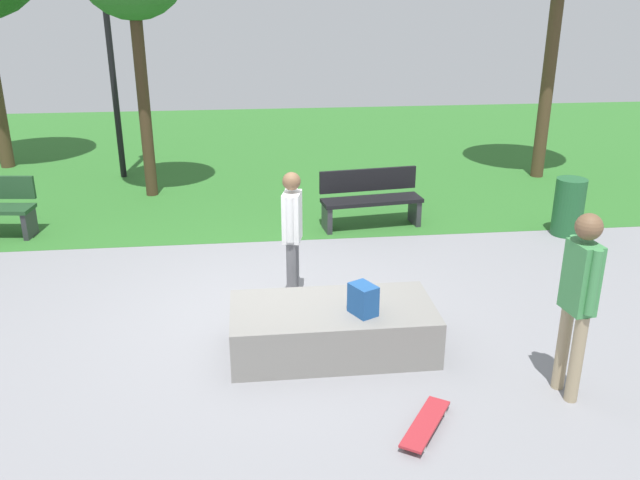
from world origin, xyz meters
TOP-DOWN VIEW (x-y plane):
  - ground_plane at (0.00, 0.00)m, footprint 28.00×28.00m
  - grass_lawn at (0.00, 8.16)m, footprint 26.60×11.68m
  - concrete_ledge at (0.57, -0.98)m, footprint 2.13×1.05m
  - backpack_on_ledge at (0.86, -1.16)m, footprint 0.31×0.34m
  - skater_performing_trick at (2.66, -2.03)m, footprint 0.24×0.43m
  - skater_watching at (0.25, 0.28)m, footprint 0.27×0.42m
  - skateboard_by_ledge at (1.20, -2.43)m, footprint 0.61×0.78m
  - park_bench_by_oak at (1.68, 2.86)m, footprint 1.65×0.67m
  - lamp_post at (-2.76, 6.32)m, footprint 0.28×0.28m
  - trash_bin at (4.66, 2.13)m, footprint 0.46×0.46m

SIDE VIEW (x-z plane):
  - ground_plane at x=0.00m, z-range 0.00..0.00m
  - grass_lawn at x=0.00m, z-range 0.00..0.01m
  - skateboard_by_ledge at x=1.20m, z-range 0.02..0.10m
  - concrete_ledge at x=0.57m, z-range 0.00..0.51m
  - trash_bin at x=4.66m, z-range 0.00..0.89m
  - park_bench_by_oak at x=1.68m, z-range 0.03..0.94m
  - backpack_on_ledge at x=0.86m, z-range 0.51..0.83m
  - skater_watching at x=0.25m, z-range 0.13..1.76m
  - skater_performing_trick at x=2.66m, z-range 0.17..1.98m
  - lamp_post at x=-2.76m, z-range 0.47..5.31m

